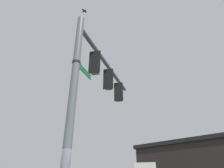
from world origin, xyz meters
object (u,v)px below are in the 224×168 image
Objects in this scene: street_name_sign at (80,67)px; traffic_light_mid_inner at (109,80)px; traffic_light_nearest_pole at (96,64)px; traffic_light_mid_outer at (119,93)px; bird_flying at (84,11)px.

traffic_light_mid_inner is at bearing 80.55° from street_name_sign.
traffic_light_nearest_pole and traffic_light_mid_outer have the same top height.
traffic_light_mid_inner is 3.12m from street_name_sign.
traffic_light_mid_inner is 3.91m from bird_flying.
traffic_light_nearest_pole is 3.22m from bird_flying.
bird_flying reaches higher than traffic_light_mid_outer.
traffic_light_mid_outer is (0.28, 1.64, 0.00)m from traffic_light_mid_inner.
traffic_light_nearest_pole is at bearing -99.52° from traffic_light_mid_outer.
traffic_light_mid_outer is 0.99× the size of street_name_sign.
traffic_light_mid_inner is at bearing 80.48° from traffic_light_nearest_pole.
street_name_sign is (-0.21, -1.28, -0.97)m from traffic_light_nearest_pole.
traffic_light_nearest_pole is at bearing 41.30° from bird_flying.
traffic_light_mid_outer is at bearing 73.12° from bird_flying.
traffic_light_nearest_pole and traffic_light_mid_inner have the same top height.
traffic_light_mid_inner is at bearing -99.52° from traffic_light_mid_outer.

